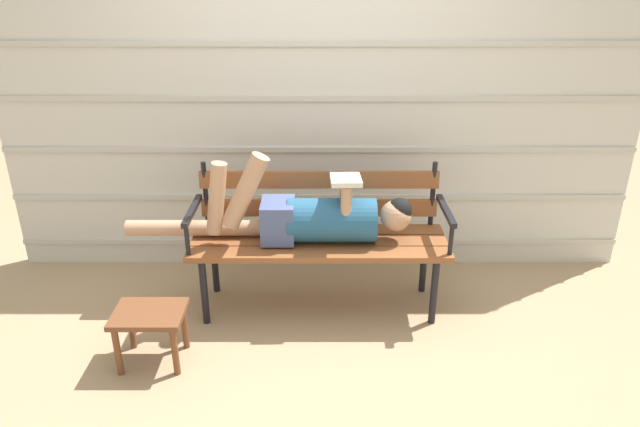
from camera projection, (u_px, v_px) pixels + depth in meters
ground_plane at (320, 313)px, 3.68m from camera, size 12.00×12.00×0.00m
house_siding at (320, 123)px, 3.90m from camera, size 4.34×0.08×2.11m
park_bench at (320, 230)px, 3.61m from camera, size 1.59×0.50×0.90m
reclining_person at (308, 216)px, 3.50m from camera, size 1.77×0.27×0.59m
footstool at (151, 321)px, 3.14m from camera, size 0.38×0.30×0.32m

